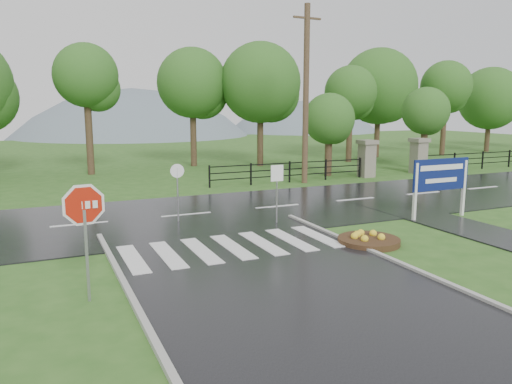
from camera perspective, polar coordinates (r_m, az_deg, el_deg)
name	(u,v)px	position (r m, az deg, el deg)	size (l,w,h in m)	color
ground	(317,309)	(11.04, 7.03, -13.12)	(120.00, 120.00, 0.00)	#2F5D1F
main_road	(186,216)	(19.88, -7.96, -2.70)	(90.00, 8.00, 0.04)	black
walkway	(466,228)	(19.22, 22.88, -3.83)	(2.20, 11.00, 0.04)	black
crosswalk	(232,247)	(15.27, -2.71, -6.25)	(6.50, 2.80, 0.02)	silver
pillar_west	(367,158)	(30.88, 12.54, 3.85)	(1.00, 1.00, 2.24)	gray
pillar_east	(419,155)	(33.40, 18.09, 4.04)	(1.00, 1.00, 2.24)	gray
fence_west	(290,170)	(28.14, 3.86, 2.57)	(9.58, 0.08, 1.20)	black
hills	(107,242)	(76.80, -16.66, -5.50)	(102.00, 48.00, 48.00)	slate
treeline	(141,172)	(33.55, -12.97, 2.28)	(83.20, 5.20, 10.00)	#275B1C
stop_sign	(84,216)	(11.41, -19.02, -2.57)	(1.24, 0.20, 2.81)	#939399
estate_billboard	(441,177)	(20.23, 20.37, 1.57)	(2.64, 0.11, 2.31)	silver
flower_bed	(369,240)	(16.10, 12.77, -5.32)	(1.93, 1.93, 0.39)	#332111
reg_sign_small	(277,182)	(18.07, 2.41, 1.10)	(0.48, 0.06, 2.18)	#939399
reg_sign_round	(178,186)	(18.52, -8.96, 0.73)	(0.51, 0.09, 2.19)	#939399
utility_pole_east	(306,94)	(27.81, 5.73, 11.06)	(1.71, 0.32, 9.62)	#473523
entrance_tree_left	(329,119)	(30.96, 8.37, 8.22)	(3.11, 3.11, 5.05)	#3D2B1C
entrance_tree_right	(426,112)	(35.55, 18.82, 8.70)	(3.15, 3.15, 5.51)	#3D2B1C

